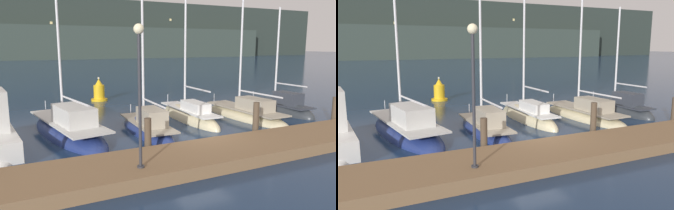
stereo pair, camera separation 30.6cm
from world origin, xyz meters
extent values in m
plane|color=#192D4C|center=(0.00, 0.00, 0.00)|extent=(400.00, 400.00, 0.00)
cube|color=brown|center=(0.00, -2.27, 0.23)|extent=(23.17, 2.80, 0.45)
cylinder|color=#4C3D2D|center=(-2.74, -0.62, 0.75)|extent=(0.28, 0.28, 1.51)
cylinder|color=#4C3D2D|center=(2.74, -0.62, 0.86)|extent=(0.28, 0.28, 1.72)
cylinder|color=#4C3D2D|center=(8.21, -0.62, 0.79)|extent=(0.28, 0.28, 1.59)
ellipsoid|color=navy|center=(-5.08, 3.96, 0.00)|extent=(3.50, 8.21, 1.38)
cube|color=silver|center=(-5.08, 3.96, 0.68)|extent=(2.94, 6.90, 0.08)
cube|color=silver|center=(-4.92, 3.02, 1.15)|extent=(1.73, 2.73, 0.85)
cylinder|color=silver|center=(-5.19, 4.59, 5.17)|extent=(0.12, 0.12, 8.97)
cylinder|color=silver|center=(-4.90, 2.90, 1.84)|extent=(0.67, 3.41, 0.09)
cylinder|color=silver|center=(-5.70, 7.57, 0.93)|extent=(0.04, 0.04, 0.50)
ellipsoid|color=navy|center=(-1.38, 2.75, 0.00)|extent=(1.91, 5.99, 1.18)
cube|color=#A39984|center=(-1.38, 2.75, 0.46)|extent=(1.61, 5.03, 0.08)
cube|color=#A39984|center=(-1.41, 2.04, 0.90)|extent=(1.08, 1.94, 0.80)
cylinder|color=silver|center=(-1.36, 3.23, 3.93)|extent=(0.12, 0.12, 6.92)
cylinder|color=silver|center=(-1.42, 1.81, 1.63)|extent=(0.21, 2.83, 0.09)
cylinder|color=silver|center=(-1.26, 5.48, 0.71)|extent=(0.04, 0.04, 0.50)
ellipsoid|color=beige|center=(1.89, 4.19, 0.00)|extent=(1.61, 6.44, 1.55)
cube|color=silver|center=(1.89, 4.19, 0.62)|extent=(1.35, 5.41, 0.08)
cube|color=silver|center=(1.87, 3.43, 0.92)|extent=(0.92, 2.07, 0.52)
cylinder|color=silver|center=(1.90, 4.71, 5.08)|extent=(0.12, 0.12, 8.92)
cylinder|color=silver|center=(1.86, 3.30, 1.94)|extent=(0.16, 2.82, 0.09)
cylinder|color=silver|center=(1.96, 7.14, 0.87)|extent=(0.04, 0.04, 0.50)
ellipsoid|color=beige|center=(5.21, 3.17, 0.00)|extent=(2.08, 6.91, 1.19)
cube|color=#A39984|center=(5.21, 3.17, 0.55)|extent=(1.74, 5.81, 0.08)
cube|color=#A39984|center=(5.24, 2.35, 0.94)|extent=(1.19, 2.23, 0.70)
cylinder|color=silver|center=(5.19, 3.72, 5.33)|extent=(0.12, 0.12, 9.55)
cylinder|color=silver|center=(5.25, 2.01, 1.60)|extent=(0.20, 3.41, 0.09)
cylinder|color=silver|center=(5.11, 6.32, 0.80)|extent=(0.04, 0.04, 0.50)
ellipsoid|color=#2D3338|center=(8.38, 3.55, 0.00)|extent=(1.67, 5.57, 1.69)
cube|color=#333842|center=(8.38, 3.55, 0.56)|extent=(1.40, 4.68, 0.08)
cube|color=#333842|center=(8.39, 2.88, 0.99)|extent=(0.99, 1.79, 0.79)
cylinder|color=silver|center=(8.38, 3.99, 3.64)|extent=(0.12, 0.12, 6.16)
cylinder|color=silver|center=(8.39, 2.74, 1.88)|extent=(0.11, 2.52, 0.09)
cylinder|color=silver|center=(8.36, 6.10, 0.81)|extent=(0.04, 0.04, 0.50)
cylinder|color=gold|center=(-1.12, 13.18, 0.08)|extent=(1.27, 1.27, 0.16)
cylinder|color=gold|center=(-1.12, 13.18, 0.70)|extent=(0.85, 0.85, 1.08)
cone|color=gold|center=(-1.12, 13.18, 1.49)|extent=(0.59, 0.59, 0.50)
sphere|color=#F9EAB7|center=(-1.12, 13.18, 1.79)|extent=(0.16, 0.16, 0.16)
cylinder|color=#2D2D33|center=(-3.92, -2.84, 0.48)|extent=(0.24, 0.24, 0.06)
cylinder|color=#2D2D33|center=(-3.92, -2.84, 2.58)|extent=(0.10, 0.10, 4.15)
sphere|color=#F9EAB7|center=(-3.92, -2.84, 4.80)|extent=(0.32, 0.32, 0.32)
cube|color=#28332D|center=(0.00, 107.54, 9.93)|extent=(240.00, 16.00, 19.87)
cube|color=#333F39|center=(11.59, 97.54, 5.17)|extent=(144.00, 10.00, 10.35)
cube|color=#F4DB8C|center=(47.04, 99.49, 8.48)|extent=(0.80, 0.10, 0.80)
cube|color=#F4DB8C|center=(33.75, 99.49, 8.85)|extent=(0.80, 0.10, 0.80)
cube|color=#F4DB8C|center=(20.01, 99.49, 8.96)|extent=(0.80, 0.10, 0.80)
cube|color=#F4DB8C|center=(14.67, 99.49, 6.93)|extent=(0.80, 0.10, 0.80)
cube|color=#F4DB8C|center=(46.15, 99.49, 7.94)|extent=(0.80, 0.10, 0.80)
cube|color=#F4DB8C|center=(30.91, 99.49, 1.46)|extent=(0.80, 0.10, 0.80)
cube|color=#F4DB8C|center=(48.54, 99.49, 13.73)|extent=(0.80, 0.10, 0.80)
cube|color=#F4DB8C|center=(6.32, 99.49, 11.37)|extent=(0.80, 0.10, 0.80)
cube|color=#F4DB8C|center=(-5.77, 99.49, 5.46)|extent=(0.80, 0.10, 0.80)
camera|label=1|loc=(-7.56, -12.19, 4.31)|focal=35.00mm
camera|label=2|loc=(-7.28, -12.32, 4.31)|focal=35.00mm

